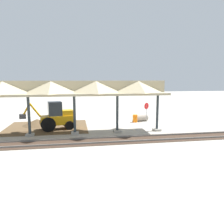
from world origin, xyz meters
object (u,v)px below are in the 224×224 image
Objects in this scene: stop_sign at (146,108)px; backhoe at (56,117)px; traffic_barrel at (135,118)px; concrete_pipe at (141,118)px.

backhoe is at bearing 12.40° from stop_sign.
traffic_barrel is (1.36, -0.03, -1.19)m from stop_sign.
stop_sign is 0.44× the size of backhoe.
backhoe is 9.18m from traffic_barrel.
backhoe is 3.17× the size of concrete_pipe.
backhoe is at bearing 14.44° from traffic_barrel.
stop_sign is 1.45m from concrete_pipe.
traffic_barrel is at bearing 33.55° from concrete_pipe.
concrete_pipe is 1.83× the size of traffic_barrel.
traffic_barrel is (-8.85, -2.28, -0.82)m from backhoe.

